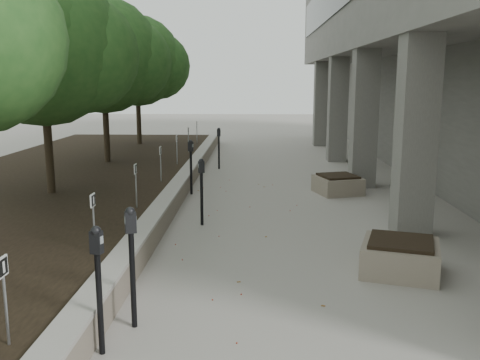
# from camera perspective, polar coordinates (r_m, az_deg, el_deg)

# --- Properties ---
(retaining_wall) EXTENTS (0.39, 26.00, 0.50)m
(retaining_wall) POSITION_cam_1_polar(r_m,az_deg,el_deg) (13.92, -6.79, -1.14)
(retaining_wall) COLOR gray
(retaining_wall) RESTS_ON ground
(planting_bed) EXTENTS (7.00, 26.00, 0.40)m
(planting_bed) POSITION_cam_1_polar(r_m,az_deg,el_deg) (14.91, -20.90, -1.18)
(planting_bed) COLOR black
(planting_bed) RESTS_ON ground
(crabapple_tree_3) EXTENTS (4.60, 4.00, 5.44)m
(crabapple_tree_3) POSITION_cam_1_polar(r_m,az_deg,el_deg) (13.43, -20.58, 10.16)
(crabapple_tree_3) COLOR #255420
(crabapple_tree_3) RESTS_ON planting_bed
(crabapple_tree_4) EXTENTS (4.60, 4.00, 5.44)m
(crabapple_tree_4) POSITION_cam_1_polar(r_m,az_deg,el_deg) (18.17, -14.61, 10.48)
(crabapple_tree_4) COLOR #255420
(crabapple_tree_4) RESTS_ON planting_bed
(crabapple_tree_5) EXTENTS (4.60, 4.00, 5.44)m
(crabapple_tree_5) POSITION_cam_1_polar(r_m,az_deg,el_deg) (23.02, -11.12, 10.62)
(crabapple_tree_5) COLOR #255420
(crabapple_tree_5) RESTS_ON planting_bed
(parking_sign_2) EXTENTS (0.04, 0.22, 0.96)m
(parking_sign_2) POSITION_cam_1_polar(r_m,az_deg,el_deg) (6.01, -24.20, -11.98)
(parking_sign_2) COLOR black
(parking_sign_2) RESTS_ON planting_bed
(parking_sign_3) EXTENTS (0.04, 0.22, 0.96)m
(parking_sign_3) POSITION_cam_1_polar(r_m,az_deg,el_deg) (8.66, -15.63, -4.55)
(parking_sign_3) COLOR black
(parking_sign_3) RESTS_ON planting_bed
(parking_sign_4) EXTENTS (0.04, 0.22, 0.96)m
(parking_sign_4) POSITION_cam_1_polar(r_m,az_deg,el_deg) (11.48, -11.26, -0.63)
(parking_sign_4) COLOR black
(parking_sign_4) RESTS_ON planting_bed
(parking_sign_5) EXTENTS (0.04, 0.22, 0.96)m
(parking_sign_5) POSITION_cam_1_polar(r_m,az_deg,el_deg) (14.37, -8.63, 1.74)
(parking_sign_5) COLOR black
(parking_sign_5) RESTS_ON planting_bed
(parking_sign_6) EXTENTS (0.04, 0.22, 0.96)m
(parking_sign_6) POSITION_cam_1_polar(r_m,az_deg,el_deg) (17.30, -6.89, 3.30)
(parking_sign_6) COLOR black
(parking_sign_6) RESTS_ON planting_bed
(parking_sign_7) EXTENTS (0.04, 0.22, 0.96)m
(parking_sign_7) POSITION_cam_1_polar(r_m,az_deg,el_deg) (20.25, -5.64, 4.41)
(parking_sign_7) COLOR black
(parking_sign_7) RESTS_ON planting_bed
(parking_sign_8) EXTENTS (0.04, 0.22, 0.96)m
(parking_sign_8) POSITION_cam_1_polar(r_m,az_deg,el_deg) (23.22, -4.72, 5.24)
(parking_sign_8) COLOR black
(parking_sign_8) RESTS_ON planting_bed
(parking_meter_1) EXTENTS (0.19, 0.16, 1.58)m
(parking_meter_1) POSITION_cam_1_polar(r_m,az_deg,el_deg) (6.80, -11.65, -9.37)
(parking_meter_1) COLOR black
(parking_meter_1) RESTS_ON ground
(parking_meter_2) EXTENTS (0.17, 0.14, 1.53)m
(parking_meter_2) POSITION_cam_1_polar(r_m,az_deg,el_deg) (6.25, -15.10, -11.60)
(parking_meter_2) COLOR black
(parking_meter_2) RESTS_ON ground
(parking_meter_3) EXTENTS (0.17, 0.15, 1.47)m
(parking_meter_3) POSITION_cam_1_polar(r_m,az_deg,el_deg) (11.34, -4.20, -1.33)
(parking_meter_3) COLOR black
(parking_meter_3) RESTS_ON ground
(parking_meter_4) EXTENTS (0.18, 0.15, 1.52)m
(parking_meter_4) POSITION_cam_1_polar(r_m,az_deg,el_deg) (14.46, -5.36, 1.39)
(parking_meter_4) COLOR black
(parking_meter_4) RESTS_ON ground
(parking_meter_5) EXTENTS (0.15, 0.11, 1.48)m
(parking_meter_5) POSITION_cam_1_polar(r_m,az_deg,el_deg) (18.63, -2.32, 3.46)
(parking_meter_5) COLOR black
(parking_meter_5) RESTS_ON ground
(planter_front) EXTENTS (1.50, 1.50, 0.56)m
(planter_front) POSITION_cam_1_polar(r_m,az_deg,el_deg) (9.04, 17.05, -7.94)
(planter_front) COLOR gray
(planter_front) RESTS_ON ground
(planter_back) EXTENTS (1.40, 1.40, 0.53)m
(planter_back) POSITION_cam_1_polar(r_m,az_deg,el_deg) (14.86, 10.60, -0.44)
(planter_back) COLOR gray
(planter_back) RESTS_ON ground
(berry_scatter) EXTENTS (3.30, 14.10, 0.02)m
(berry_scatter) POSITION_cam_1_polar(r_m,az_deg,el_deg) (9.97, -0.20, -7.32)
(berry_scatter) COLOR #98200B
(berry_scatter) RESTS_ON ground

